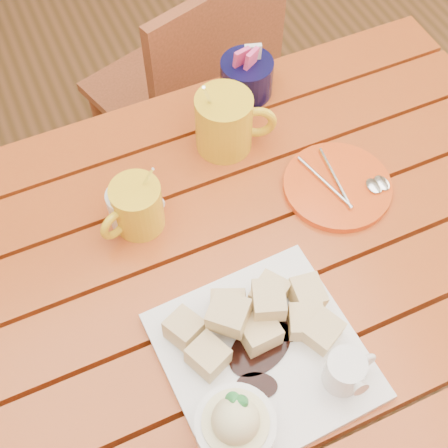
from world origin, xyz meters
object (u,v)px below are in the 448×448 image
table (227,304)px  coffee_mug_left (136,207)px  dessert_plate (259,364)px  coffee_mug_right (226,122)px  chair_far (194,91)px  orange_saucer (338,186)px

table → coffee_mug_left: (-0.09, 0.14, 0.15)m
dessert_plate → coffee_mug_right: bearing=71.8°
dessert_plate → coffee_mug_left: bearing=102.2°
dessert_plate → coffee_mug_left: (-0.07, 0.30, 0.02)m
table → dessert_plate: dessert_plate is taller
coffee_mug_left → coffee_mug_right: 0.22m
dessert_plate → chair_far: bearing=74.0°
orange_saucer → coffee_mug_left: bearing=167.8°
coffee_mug_right → chair_far: 0.56m
table → orange_saucer: (0.24, 0.07, 0.11)m
table → coffee_mug_left: 0.23m
coffee_mug_left → chair_far: size_ratio=0.17×
dessert_plate → table: bearing=80.9°
coffee_mug_left → orange_saucer: size_ratio=0.74×
coffee_mug_left → chair_far: bearing=37.5°
chair_far → orange_saucer: bearing=75.3°
coffee_mug_left → dessert_plate: bearing=-100.1°
coffee_mug_right → table: bearing=-90.9°
dessert_plate → coffee_mug_left: coffee_mug_left is taller
orange_saucer → chair_far: 0.67m
table → orange_saucer: size_ratio=6.60×
orange_saucer → chair_far: bearing=92.6°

